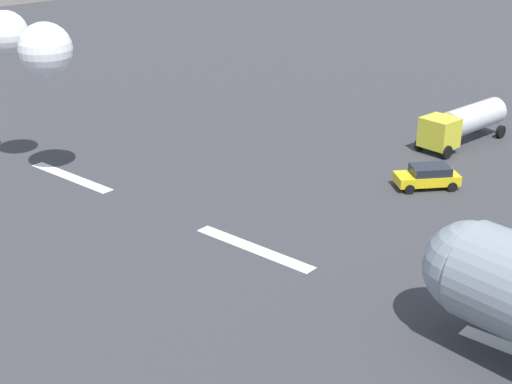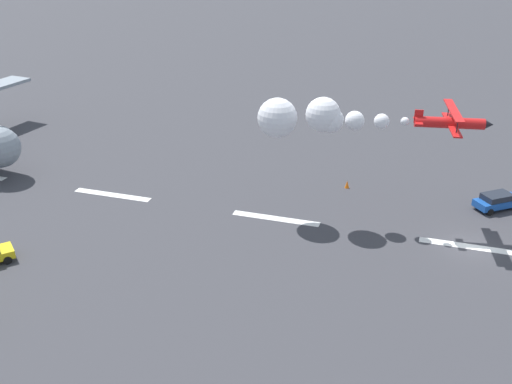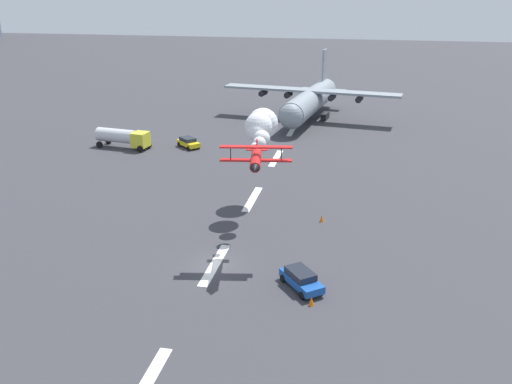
% 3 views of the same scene
% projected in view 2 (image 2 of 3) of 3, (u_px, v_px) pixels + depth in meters
% --- Properties ---
extents(ground_plane, '(440.00, 440.00, 0.00)m').
position_uv_depth(ground_plane, '(469.00, 247.00, 48.79)').
color(ground_plane, '#38383D').
rests_on(ground_plane, ground).
extents(runway_stripe_4, '(8.00, 0.90, 0.01)m').
position_uv_depth(runway_stripe_4, '(469.00, 246.00, 48.79)').
color(runway_stripe_4, white).
rests_on(runway_stripe_4, ground).
extents(runway_stripe_5, '(8.00, 0.90, 0.01)m').
position_uv_depth(runway_stripe_5, '(276.00, 218.00, 53.30)').
color(runway_stripe_5, white).
rests_on(runway_stripe_5, ground).
extents(runway_stripe_6, '(8.00, 0.90, 0.01)m').
position_uv_depth(runway_stripe_6, '(112.00, 195.00, 57.81)').
color(runway_stripe_6, white).
rests_on(runway_stripe_6, ground).
extents(stunt_biplane_red, '(19.19, 6.97, 3.75)m').
position_uv_depth(stunt_biplane_red, '(315.00, 118.00, 49.87)').
color(stunt_biplane_red, red).
extents(followme_car_yellow, '(4.59, 4.16, 1.52)m').
position_uv_depth(followme_car_yellow, '(498.00, 201.00, 54.78)').
color(followme_car_yellow, '#194CA5').
rests_on(followme_car_yellow, ground).
extents(traffic_cone_far, '(0.44, 0.44, 0.75)m').
position_uv_depth(traffic_cone_far, '(347.00, 184.00, 59.17)').
color(traffic_cone_far, orange).
rests_on(traffic_cone_far, ground).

